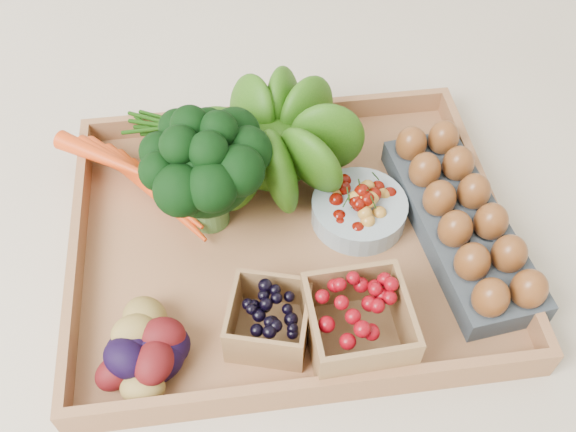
{
  "coord_description": "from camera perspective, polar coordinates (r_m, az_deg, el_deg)",
  "views": [
    {
      "loc": [
        -0.06,
        -0.5,
        0.69
      ],
      "look_at": [
        0.0,
        0.0,
        0.06
      ],
      "focal_mm": 40.0,
      "sensor_mm": 36.0,
      "label": 1
    }
  ],
  "objects": [
    {
      "name": "ground",
      "position": [
        0.86,
        0.0,
        -2.5
      ],
      "size": [
        4.0,
        4.0,
        0.0
      ],
      "primitive_type": "plane",
      "color": "beige",
      "rests_on": "ground"
    },
    {
      "name": "tray",
      "position": [
        0.85,
        0.0,
        -2.2
      ],
      "size": [
        0.55,
        0.45,
        0.01
      ],
      "primitive_type": "cube",
      "color": "#A26D44",
      "rests_on": "ground"
    },
    {
      "name": "carrots",
      "position": [
        0.89,
        -12.25,
        2.74
      ],
      "size": [
        0.18,
        0.13,
        0.04
      ],
      "primitive_type": null,
      "color": "#DC3F10",
      "rests_on": "tray"
    },
    {
      "name": "lettuce",
      "position": [
        0.86,
        -1.53,
        7.05
      ],
      "size": [
        0.15,
        0.15,
        0.15
      ],
      "primitive_type": "sphere",
      "color": "#1A4E0C",
      "rests_on": "tray"
    },
    {
      "name": "broccoli",
      "position": [
        0.82,
        -7.24,
        2.48
      ],
      "size": [
        0.16,
        0.16,
        0.13
      ],
      "primitive_type": null,
      "color": "black",
      "rests_on": "tray"
    },
    {
      "name": "cherry_bowl",
      "position": [
        0.85,
        6.31,
        0.49
      ],
      "size": [
        0.13,
        0.13,
        0.03
      ],
      "primitive_type": "cylinder",
      "color": "#8C9EA5",
      "rests_on": "tray"
    },
    {
      "name": "egg_carton",
      "position": [
        0.86,
        15.01,
        -0.78
      ],
      "size": [
        0.14,
        0.31,
        0.04
      ],
      "primitive_type": "cube",
      "rotation": [
        0.0,
        0.0,
        0.12
      ],
      "color": "#384048",
      "rests_on": "tray"
    },
    {
      "name": "potatoes",
      "position": [
        0.73,
        -12.69,
        -11.24
      ],
      "size": [
        0.14,
        0.14,
        0.08
      ],
      "primitive_type": null,
      "color": "#460B0D",
      "rests_on": "tray"
    },
    {
      "name": "punnet_blackberry",
      "position": [
        0.74,
        -1.7,
        -9.2
      ],
      "size": [
        0.11,
        0.11,
        0.06
      ],
      "primitive_type": "cube",
      "rotation": [
        0.0,
        0.0,
        -0.28
      ],
      "color": "black",
      "rests_on": "tray"
    },
    {
      "name": "punnet_raspberry",
      "position": [
        0.73,
        6.24,
        -9.59
      ],
      "size": [
        0.12,
        0.12,
        0.08
      ],
      "primitive_type": "cube",
      "rotation": [
        0.0,
        0.0,
        0.04
      ],
      "color": "maroon",
      "rests_on": "tray"
    }
  ]
}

